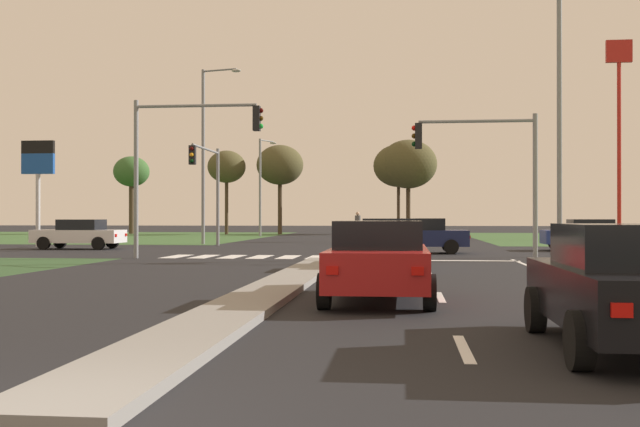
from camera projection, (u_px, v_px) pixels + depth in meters
The scene contains 37 objects.
ground_plane at pixel (344, 251), 35.51m from camera, with size 200.00×200.00×0.00m, color black.
grass_verge_far_left at pixel (57, 236), 62.63m from camera, with size 35.00×35.00×0.01m, color #385B2D.
median_island_near at pixel (276, 288), 16.62m from camera, with size 1.20×22.00×0.14m, color gray.
median_island_far at pixel (368, 236), 60.36m from camera, with size 1.20×36.00×0.14m, color gray.
lane_dash_near at pixel (464, 348), 9.36m from camera, with size 0.14×2.00×0.01m, color silver.
lane_dash_second at pixel (440, 297), 15.32m from camera, with size 0.14×2.00×0.01m, color silver.
lane_dash_third at pixel (430, 275), 21.28m from camera, with size 0.14×2.00×0.01m, color silver.
lane_dash_fourth at pixel (424, 262), 27.25m from camera, with size 0.14×2.00×0.01m, color silver.
edge_line_right at pixel (589, 290), 16.87m from camera, with size 0.14×24.00×0.01m, color silver.
stop_bar_near at pixel (432, 260), 28.13m from camera, with size 6.40×0.50×0.01m, color silver.
crosswalk_bar_near at pixel (177, 256), 31.03m from camera, with size 0.70×2.80×0.01m, color silver.
crosswalk_bar_second at pixel (204, 257), 30.91m from camera, with size 0.70×2.80×0.01m, color silver.
crosswalk_bar_third at pixel (232, 257), 30.78m from camera, with size 0.70×2.80×0.01m, color silver.
crosswalk_bar_fourth at pixel (260, 257), 30.66m from camera, with size 0.70×2.80×0.01m, color silver.
crosswalk_bar_fifth at pixel (289, 257), 30.53m from camera, with size 0.70×2.80×0.01m, color silver.
crosswalk_bar_sixth at pixel (317, 257), 30.41m from camera, with size 0.70×2.80×0.01m, color silver.
crosswalk_bar_seventh at pixel (346, 257), 30.28m from camera, with size 0.70×2.80×0.01m, color silver.
car_white_near at pixel (79, 234), 38.20m from camera, with size 4.39×2.02×1.48m.
car_black_second at pixel (631, 286), 9.23m from camera, with size 2.01×4.26×1.53m.
car_navy_third at pixel (419, 235), 33.91m from camera, with size 4.41×2.09×1.54m.
car_blue_fourth at pixel (588, 235), 36.33m from camera, with size 4.14×2.05×1.50m.
car_red_fifth at pixel (379, 260), 14.58m from camera, with size 2.04×4.45×1.54m.
car_silver_sixth at pixel (390, 243), 23.68m from camera, with size 2.00×4.16×1.56m.
traffic_signal_near_right at pixel (489, 160), 28.32m from camera, with size 4.62×0.32×5.42m.
traffic_signal_far_left at pixel (208, 176), 40.84m from camera, with size 0.32×5.56×5.44m.
traffic_signal_near_left at pixel (180, 149), 29.59m from camera, with size 5.12×0.32×6.16m.
street_lamp_second at pixel (564, 106), 30.48m from camera, with size 2.27×1.18×10.91m.
street_lamp_third at pixel (206, 147), 44.99m from camera, with size 2.49×0.80×10.30m.
street_lamp_fourth at pixel (262, 181), 63.14m from camera, with size 1.18×1.88×8.05m.
pedestrian_at_median at pixel (358, 223), 45.92m from camera, with size 0.34×0.34×1.78m.
fastfood_pole_sign at pixel (619, 97), 54.52m from camera, with size 1.80×0.40×14.23m.
fuel_price_totem at pixel (38, 169), 41.26m from camera, with size 1.80×0.24×5.73m.
treeline_near at pixel (131, 173), 72.29m from camera, with size 3.37×3.37×7.33m.
treeline_second at pixel (227, 167), 70.30m from camera, with size 3.50×3.50×7.71m.
treeline_third at pixel (280, 165), 70.57m from camera, with size 4.33×4.33×8.25m.
treeline_fourth at pixel (398, 166), 71.77m from camera, with size 4.71×4.71×8.41m.
treeline_fifth at pixel (408, 164), 71.27m from camera, with size 5.35×5.35×8.80m.
Camera 1 is at (2.77, -5.42, 1.62)m, focal length 42.94 mm.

